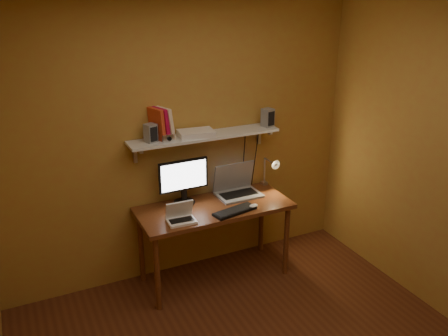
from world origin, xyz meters
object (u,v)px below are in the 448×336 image
desk_lamp (271,169)px  mouse (253,206)px  speaker_right (268,118)px  router (196,133)px  netbook (180,216)px  laptop (236,186)px  monitor (184,179)px  speaker_left (151,133)px  keyboard (235,211)px  shelf_camera (168,138)px  desk (214,214)px  wall_shelf (205,136)px

desk_lamp → mouse: bearing=-138.9°
speaker_right → router: (-0.73, 0.00, -0.06)m
netbook → laptop: bearing=26.3°
monitor → speaker_left: (-0.28, 0.01, 0.47)m
monitor → keyboard: monitor is taller
monitor → router: size_ratio=1.48×
netbook → mouse: netbook is taller
desk_lamp → shelf_camera: (-1.02, 0.01, 0.45)m
desk → keyboard: size_ratio=3.45×
laptop → keyboard: (-0.19, -0.35, -0.07)m
wall_shelf → speaker_left: (-0.50, -0.01, 0.10)m
desk → wall_shelf: size_ratio=1.00×
keyboard → shelf_camera: 0.87m
laptop → speaker_left: size_ratio=2.58×
keyboard → speaker_left: size_ratio=2.54×
speaker_left → speaker_right: speaker_right is taller
keyboard → desk_lamp: desk_lamp is taller
mouse → desk_lamp: size_ratio=0.25×
monitor → desk: bearing=-39.1°
desk → monitor: size_ratio=3.02×
monitor → shelf_camera: bearing=-165.7°
keyboard → mouse: (0.19, 0.01, 0.01)m
router → shelf_camera: bearing=-170.8°
netbook → shelf_camera: (0.02, 0.28, 0.61)m
desk → netbook: size_ratio=5.72×
monitor → laptop: monitor is taller
wall_shelf → netbook: (-0.38, -0.34, -0.56)m
wall_shelf → keyboard: wall_shelf is taller
keyboard → netbook: bearing=162.6°
speaker_right → netbook: bearing=-175.9°
laptop → keyboard: size_ratio=1.01×
monitor → laptop: (0.53, -0.02, -0.16)m
desk → speaker_left: 0.95m
desk → router: size_ratio=4.48×
mouse → desk_lamp: 0.51m
laptop → desk_lamp: desk_lamp is taller
speaker_right → mouse: bearing=-146.2°
keyboard → mouse: size_ratio=4.26×
laptop → speaker_left: speaker_left is taller
keyboard → mouse: 0.19m
desk → laptop: 0.38m
netbook → shelf_camera: bearing=89.1°
speaker_right → laptop: bearing=170.5°
mouse → speaker_left: bearing=136.7°
netbook → wall_shelf: bearing=44.3°
desk → mouse: 0.37m
shelf_camera → keyboard: bearing=-34.8°
wall_shelf → shelf_camera: (-0.36, -0.06, 0.05)m
laptop → mouse: bearing=-90.9°
monitor → speaker_right: speaker_right is taller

